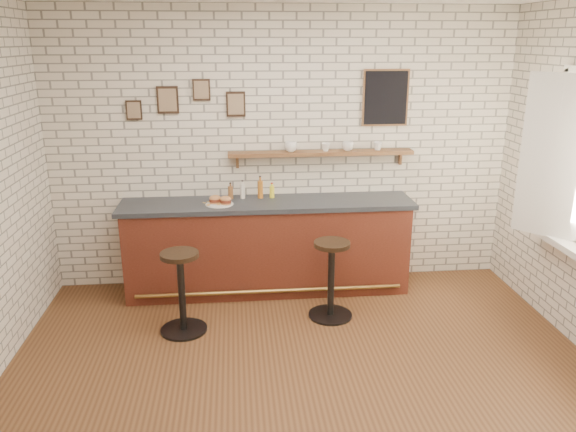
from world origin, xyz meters
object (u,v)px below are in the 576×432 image
object	(u,v)px
sandwich_plate	(219,204)
bitters_bottle_amber	(260,189)
bitters_bottle_brown	(231,192)
bar_stool_left	(182,290)
bar_counter	(268,246)
condiment_bottle_yellow	(272,191)
bitters_bottle_white	(243,191)
shelf_cup_d	(378,146)
shelf_cup_c	(348,146)
bar_stool_right	(331,277)
shelf_cup_b	(326,147)
shelf_cup_a	(291,147)
ciabatta_sandwich	(220,200)

from	to	relation	value
sandwich_plate	bitters_bottle_amber	size ratio (longest dim) A/B	1.15
bitters_bottle_brown	bar_stool_left	xyz separation A→B (m)	(-0.47, -1.00, -0.66)
bitters_bottle_brown	bar_counter	bearing A→B (deg)	-21.03
condiment_bottle_yellow	bar_stool_left	size ratio (longest dim) A/B	0.21
bitters_bottle_white	shelf_cup_d	size ratio (longest dim) A/B	2.09
bitters_bottle_brown	shelf_cup_c	distance (m)	1.36
bitters_bottle_brown	bitters_bottle_white	bearing A→B (deg)	0.00
bar_stool_left	shelf_cup_d	bearing A→B (deg)	26.98
bar_stool_right	shelf_cup_b	size ratio (longest dim) A/B	8.55
bitters_bottle_brown	bitters_bottle_white	size ratio (longest dim) A/B	0.89
sandwich_plate	condiment_bottle_yellow	distance (m)	0.61
bitters_bottle_amber	bar_stool_right	bearing A→B (deg)	-52.73
bitters_bottle_amber	shelf_cup_d	xyz separation A→B (m)	(1.28, 0.05, 0.44)
bar_counter	bar_stool_left	distance (m)	1.21
shelf_cup_a	bar_stool_right	bearing A→B (deg)	-109.76
bar_counter	shelf_cup_c	xyz separation A→B (m)	(0.89, 0.20, 1.04)
sandwich_plate	shelf_cup_d	world-z (taller)	shelf_cup_d
bitters_bottle_brown	shelf_cup_a	distance (m)	0.81
bar_counter	shelf_cup_c	distance (m)	1.38
sandwich_plate	shelf_cup_c	xyz separation A→B (m)	(1.39, 0.27, 0.53)
condiment_bottle_yellow	bar_stool_left	bearing A→B (deg)	-132.45
condiment_bottle_yellow	bitters_bottle_brown	bearing A→B (deg)	-180.00
shelf_cup_c	shelf_cup_d	xyz separation A→B (m)	(0.33, 0.00, -0.00)
bar_counter	bitters_bottle_brown	xyz separation A→B (m)	(-0.38, 0.15, 0.58)
bar_stool_right	bitters_bottle_brown	bearing A→B (deg)	138.71
bar_counter	sandwich_plate	xyz separation A→B (m)	(-0.50, -0.07, 0.51)
bar_counter	ciabatta_sandwich	world-z (taller)	ciabatta_sandwich
ciabatta_sandwich	bar_stool_left	world-z (taller)	ciabatta_sandwich
bitters_bottle_amber	shelf_cup_c	world-z (taller)	shelf_cup_c
ciabatta_sandwich	bitters_bottle_white	distance (m)	0.32
shelf_cup_b	shelf_cup_d	distance (m)	0.57
bar_counter	shelf_cup_a	size ratio (longest dim) A/B	22.60
shelf_cup_a	shelf_cup_c	xyz separation A→B (m)	(0.62, 0.00, -0.00)
bitters_bottle_white	shelf_cup_b	bearing A→B (deg)	3.36
bitters_bottle_amber	shelf_cup_a	size ratio (longest dim) A/B	1.78
shelf_cup_a	bar_counter	bearing A→B (deg)	177.96
bitters_bottle_white	shelf_cup_c	xyz separation A→B (m)	(1.14, 0.05, 0.46)
bitters_bottle_amber	bar_stool_left	world-z (taller)	bitters_bottle_amber
sandwich_plate	bitters_bottle_white	bearing A→B (deg)	41.74
bar_stool_left	shelf_cup_a	bearing A→B (deg)	43.15
bar_counter	ciabatta_sandwich	distance (m)	0.74
bitters_bottle_brown	bar_stool_right	xyz separation A→B (m)	(0.96, -0.85, -0.66)
bar_stool_right	shelf_cup_d	size ratio (longest dim) A/B	8.22
bitters_bottle_brown	ciabatta_sandwich	bearing A→B (deg)	-115.78
shelf_cup_b	shelf_cup_d	bearing A→B (deg)	-55.76
bar_stool_left	condiment_bottle_yellow	bearing A→B (deg)	47.55
bitters_bottle_brown	bitters_bottle_amber	bearing A→B (deg)	0.00
bar_stool_left	shelf_cup_c	size ratio (longest dim) A/B	6.37
bar_stool_left	shelf_cup_d	distance (m)	2.58
bitters_bottle_brown	bitters_bottle_amber	distance (m)	0.32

